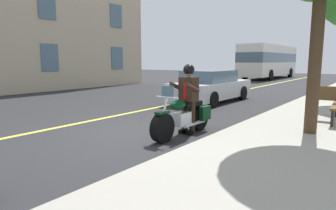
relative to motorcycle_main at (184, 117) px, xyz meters
name	(u,v)px	position (x,y,z in m)	size (l,w,h in m)	color
ground_plane	(136,131)	(0.44, -1.19, -0.45)	(80.00, 80.00, 0.00)	#28282B
sidewalk_curb	(333,165)	(0.44, 3.31, -0.38)	(60.00, 5.00, 0.15)	#9E998E
lane_center_stripe	(87,122)	(0.44, -3.19, -0.45)	(60.00, 0.16, 0.01)	#E5DB4C
motorcycle_main	(184,117)	(0.00, 0.00, 0.00)	(2.21, 0.60, 1.26)	black
rider_main	(188,93)	(-0.19, 0.00, 0.58)	(0.62, 0.55, 1.74)	black
bus_near	(269,60)	(-24.52, -5.93, 1.42)	(11.05, 2.70, 3.30)	white
car_silver	(211,86)	(-5.59, -2.31, 0.24)	(4.60, 1.92, 1.40)	silver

